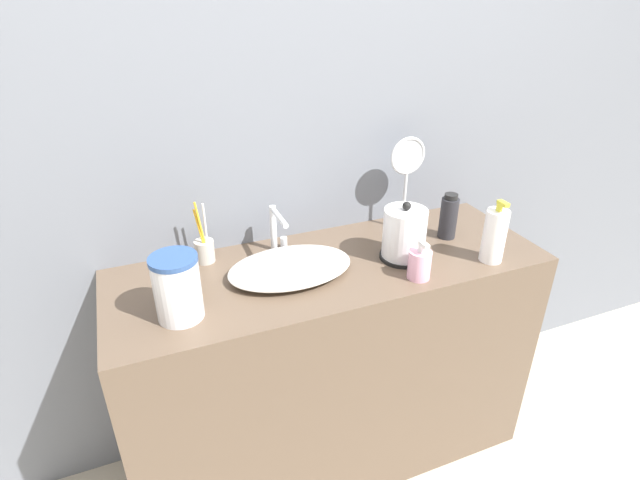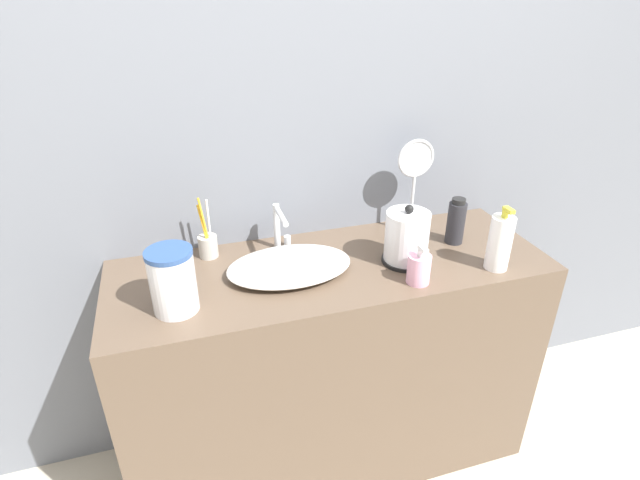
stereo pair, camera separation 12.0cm
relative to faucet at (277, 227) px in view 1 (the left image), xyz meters
The scene contains 11 objects.
wall_back 0.39m from the faucet, 41.57° to the left, with size 6.00×0.04×2.60m.
vanity_counter 0.57m from the faucet, 46.40° to the right, with size 1.44×0.50×0.87m.
sink_basin 0.16m from the faucet, 92.10° to the right, with size 0.40×0.26×0.05m.
faucet is the anchor object (origin of this frame).
electric_kettle 0.42m from the faucet, 27.40° to the right, with size 0.15×0.15×0.20m.
toothbrush_cup 0.25m from the faucet, behind, with size 0.06×0.06×0.22m.
lotion_bottle 0.71m from the faucet, 26.35° to the right, with size 0.07×0.07×0.22m.
shampoo_bottle 0.61m from the faucet, 11.30° to the right, with size 0.06×0.06×0.17m.
mouthwash_bottle 0.48m from the faucet, 41.88° to the right, with size 0.07×0.07×0.13m.
vanity_mirror 0.50m from the faucet, ahead, with size 0.14×0.09×0.35m.
water_pitcher 0.44m from the faucet, 145.47° to the right, with size 0.13×0.13×0.19m.
Camera 1 is at (-0.57, -1.04, 1.71)m, focal length 28.00 mm.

